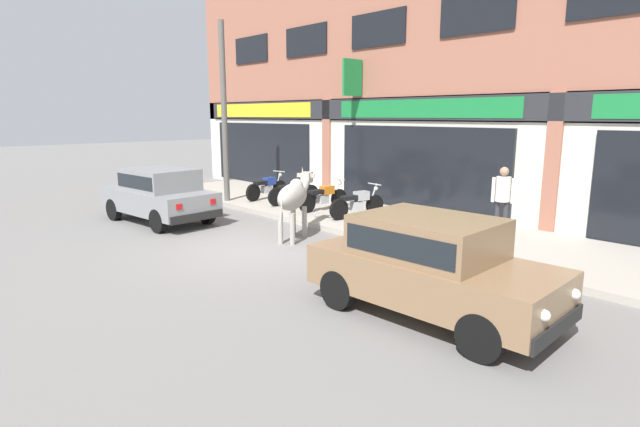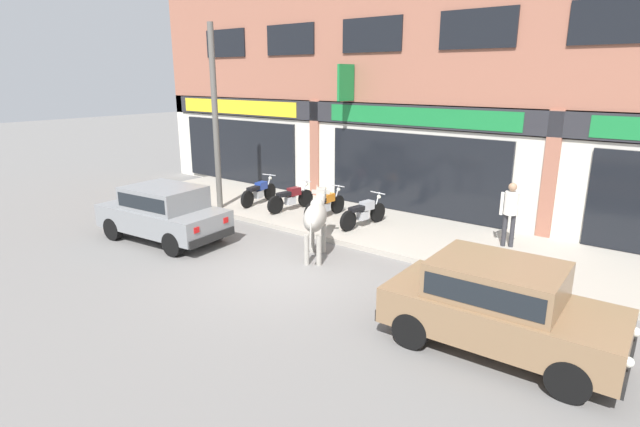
% 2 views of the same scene
% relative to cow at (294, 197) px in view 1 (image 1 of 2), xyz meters
% --- Properties ---
extents(ground_plane, '(90.00, 90.00, 0.00)m').
position_rel_cow_xyz_m(ground_plane, '(0.11, -1.17, -1.01)').
color(ground_plane, slate).
extents(sidewalk, '(19.00, 3.59, 0.14)m').
position_rel_cow_xyz_m(sidewalk, '(0.11, 2.83, -0.94)').
color(sidewalk, '#A8A093').
rests_on(sidewalk, ground).
extents(shop_building, '(23.00, 1.40, 8.98)m').
position_rel_cow_xyz_m(shop_building, '(0.11, 4.88, 3.27)').
color(shop_building, '#9E604C').
rests_on(shop_building, ground).
extents(cow, '(1.33, 1.92, 1.61)m').
position_rel_cow_xyz_m(cow, '(0.00, 0.00, 0.00)').
color(cow, '#9E998E').
rests_on(cow, ground).
extents(car_0, '(3.66, 1.72, 1.46)m').
position_rel_cow_xyz_m(car_0, '(4.86, -1.54, -0.19)').
color(car_0, black).
rests_on(car_0, ground).
extents(car_1, '(3.72, 1.92, 1.46)m').
position_rel_cow_xyz_m(car_1, '(-3.92, -1.47, -0.19)').
color(car_1, black).
rests_on(car_1, ground).
extents(motorcycle_0, '(0.54, 1.80, 0.88)m').
position_rel_cow_xyz_m(motorcycle_0, '(-4.38, 2.49, -0.48)').
color(motorcycle_0, black).
rests_on(motorcycle_0, sidewalk).
extents(motorcycle_1, '(0.56, 1.81, 0.88)m').
position_rel_cow_xyz_m(motorcycle_1, '(-3.00, 2.51, -0.48)').
color(motorcycle_1, black).
rests_on(motorcycle_1, sidewalk).
extents(motorcycle_2, '(0.52, 1.81, 0.88)m').
position_rel_cow_xyz_m(motorcycle_2, '(-1.65, 2.50, -0.48)').
color(motorcycle_2, black).
rests_on(motorcycle_2, sidewalk).
extents(motorcycle_3, '(0.56, 1.81, 0.88)m').
position_rel_cow_xyz_m(motorcycle_3, '(-0.27, 2.46, -0.48)').
color(motorcycle_3, black).
rests_on(motorcycle_3, sidewalk).
extents(pedestrian, '(0.48, 0.32, 1.60)m').
position_rel_cow_xyz_m(pedestrian, '(3.47, 3.22, 0.12)').
color(pedestrian, '#2D2D33').
rests_on(pedestrian, sidewalk).
extents(utility_pole, '(0.18, 0.18, 5.58)m').
position_rel_cow_xyz_m(utility_pole, '(-4.99, 1.33, 1.92)').
color(utility_pole, '#595651').
rests_on(utility_pole, sidewalk).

